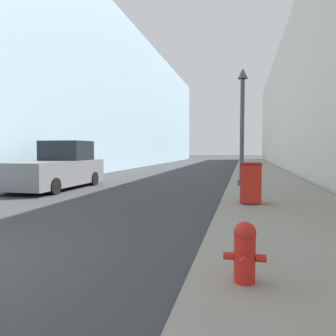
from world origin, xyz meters
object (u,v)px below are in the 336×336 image
trash_bin (251,182)px  lamppost (242,119)px  fire_hydrant (245,251)px  pickup_truck (58,169)px

trash_bin → lamppost: (-0.28, 4.67, 2.24)m
fire_hydrant → lamppost: size_ratio=0.14×
trash_bin → pickup_truck: (-8.09, 3.11, 0.12)m
fire_hydrant → lamppost: (-0.10, 10.51, 2.47)m
trash_bin → pickup_truck: 8.67m
trash_bin → lamppost: bearing=93.5°
lamppost → pickup_truck: (-7.81, -1.56, -2.13)m
lamppost → pickup_truck: bearing=-168.7°
pickup_truck → fire_hydrant: bearing=-48.5°
pickup_truck → trash_bin: bearing=-21.0°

